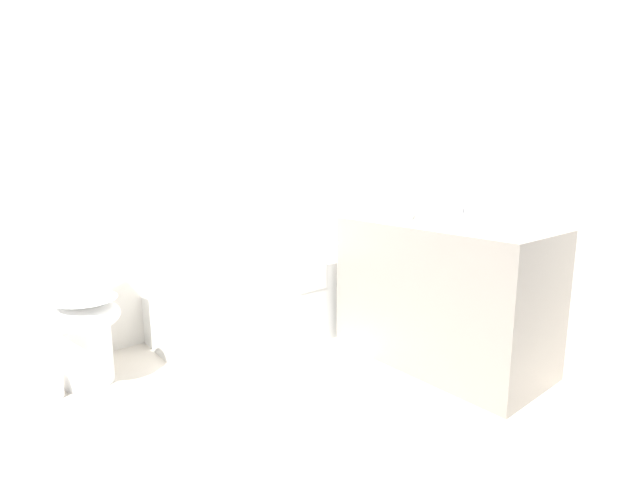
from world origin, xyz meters
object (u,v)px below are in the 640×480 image
object	(u,v)px
water_bottle_0	(409,202)
drinking_glass_2	(407,212)
drinking_glass_0	(516,225)
sink_basin	(444,220)
toilet_paper_roll	(51,386)
drinking_glass_1	(486,219)
toilet	(81,314)
bathtub	(272,293)
water_bottle_1	(536,210)
sink_faucet	(463,215)
bath_mat	(351,350)
water_bottle_2	(385,200)
water_bottle_3	(497,210)

from	to	relation	value
water_bottle_0	drinking_glass_2	bearing A→B (deg)	-147.84
drinking_glass_2	drinking_glass_0	bearing A→B (deg)	-89.14
sink_basin	toilet_paper_roll	world-z (taller)	sink_basin
water_bottle_0	toilet_paper_roll	xyz separation A→B (m)	(-1.90, 0.71, -0.87)
water_bottle_0	drinking_glass_1	size ratio (longest dim) A/B	2.15
drinking_glass_2	toilet	bearing A→B (deg)	152.73
bathtub	water_bottle_1	size ratio (longest dim) A/B	6.23
sink_faucet	drinking_glass_0	world-z (taller)	drinking_glass_0
sink_basin	drinking_glass_0	size ratio (longest dim) A/B	3.50
bathtub	bath_mat	distance (m)	0.68
toilet	toilet_paper_roll	xyz separation A→B (m)	(-0.19, -0.09, -0.31)
water_bottle_0	drinking_glass_2	distance (m)	0.10
bathtub	bath_mat	bearing A→B (deg)	-71.69
toilet_paper_roll	water_bottle_2	bearing A→B (deg)	-16.47
sink_basin	toilet_paper_roll	distance (m)	2.26
toilet	water_bottle_0	distance (m)	1.98
water_bottle_3	water_bottle_2	bearing A→B (deg)	89.75
toilet	water_bottle_0	world-z (taller)	water_bottle_0
water_bottle_2	drinking_glass_2	world-z (taller)	water_bottle_2
water_bottle_0	water_bottle_2	xyz separation A→B (m)	(-0.04, 0.16, 0.00)
toilet	water_bottle_1	xyz separation A→B (m)	(1.73, -1.58, 0.57)
water_bottle_0	water_bottle_1	world-z (taller)	water_bottle_1
drinking_glass_0	bath_mat	bearing A→B (deg)	107.44
toilet	water_bottle_1	bearing A→B (deg)	43.13
sink_faucet	water_bottle_1	bearing A→B (deg)	-106.15
water_bottle_0	toilet_paper_roll	world-z (taller)	water_bottle_0
water_bottle_2	water_bottle_3	size ratio (longest dim) A/B	0.97
water_bottle_0	water_bottle_1	bearing A→B (deg)	-88.94
sink_basin	bath_mat	size ratio (longest dim) A/B	0.49
water_bottle_1	bath_mat	xyz separation A→B (m)	(-0.35, 0.93, -0.94)
drinking_glass_0	drinking_glass_1	bearing A→B (deg)	75.51
water_bottle_0	drinking_glass_1	xyz separation A→B (m)	(-0.01, -0.53, -0.05)
water_bottle_3	bathtub	bearing A→B (deg)	109.75
water_bottle_2	toilet_paper_roll	bearing A→B (deg)	163.53
bath_mat	water_bottle_0	bearing A→B (deg)	-24.20
bathtub	toilet	xyz separation A→B (m)	(-1.19, 0.06, 0.10)
toilet	sink_faucet	bearing A→B (deg)	55.41
drinking_glass_0	water_bottle_3	bearing A→B (deg)	82.31
water_bottle_3	sink_basin	bearing A→B (deg)	88.17
water_bottle_0	sink_faucet	bearing A→B (deg)	-61.08
sink_basin	drinking_glass_2	world-z (taller)	drinking_glass_2
sink_faucet	water_bottle_0	size ratio (longest dim) A/B	0.71
bathtub	water_bottle_3	distance (m)	1.58
bathtub	water_bottle_3	world-z (taller)	bathtub
drinking_glass_1	drinking_glass_2	size ratio (longest dim) A/B	1.08
toilet	water_bottle_0	xyz separation A→B (m)	(1.72, -0.80, 0.55)
water_bottle_1	water_bottle_0	bearing A→B (deg)	91.06
water_bottle_3	drinking_glass_0	world-z (taller)	water_bottle_3
toilet_paper_roll	water_bottle_0	bearing A→B (deg)	-20.45
drinking_glass_1	drinking_glass_2	bearing A→B (deg)	96.90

